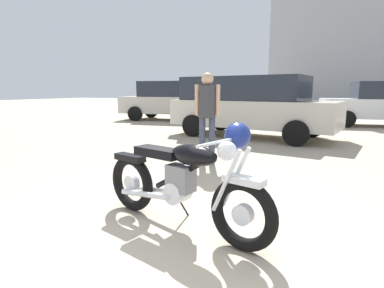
# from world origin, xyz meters

# --- Properties ---
(ground_plane) EXTENTS (80.00, 80.00, 0.00)m
(ground_plane) POSITION_xyz_m (0.00, 0.00, 0.00)
(ground_plane) COLOR tan
(vintage_motorcycle) EXTENTS (2.04, 0.73, 1.07)m
(vintage_motorcycle) POSITION_xyz_m (-0.09, 0.23, 0.49)
(vintage_motorcycle) COLOR black
(vintage_motorcycle) RESTS_ON ground_plane
(bystander) EXTENTS (0.45, 0.30, 1.66)m
(bystander) POSITION_xyz_m (-0.94, 2.85, 1.02)
(bystander) COLOR #383D51
(bystander) RESTS_ON ground_plane
(blue_hatchback_right) EXTENTS (4.90, 2.47, 1.74)m
(blue_hatchback_right) POSITION_xyz_m (-1.15, 6.61, 0.94)
(blue_hatchback_right) COLOR black
(blue_hatchback_right) RESTS_ON ground_plane
(white_estate_far) EXTENTS (4.91, 2.49, 1.74)m
(white_estate_far) POSITION_xyz_m (-5.48, 10.23, 0.94)
(white_estate_far) COLOR black
(white_estate_far) RESTS_ON ground_plane
(pale_sedan_back) EXTENTS (4.45, 2.51, 1.67)m
(pale_sedan_back) POSITION_xyz_m (2.67, 11.40, 0.84)
(pale_sedan_back) COLOR black
(pale_sedan_back) RESTS_ON ground_plane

